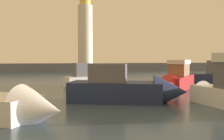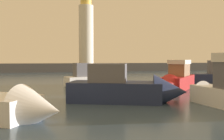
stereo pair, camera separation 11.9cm
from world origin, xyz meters
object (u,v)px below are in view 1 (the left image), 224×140
motorboat_0 (93,79)px  motorboat_2 (176,79)px  mooring_buoy (113,77)px  lighthouse (85,30)px  motorboat_5 (131,89)px  motorboat_3 (202,76)px

motorboat_0 → motorboat_2: size_ratio=0.96×
motorboat_2 → mooring_buoy: 12.61m
motorboat_0 → lighthouse: bearing=83.3°
motorboat_2 → motorboat_5: bearing=-141.7°
motorboat_3 → mooring_buoy: size_ratio=7.99×
lighthouse → motorboat_5: lighthouse is taller
lighthouse → motorboat_5: bearing=-94.1°
motorboat_3 → mooring_buoy: motorboat_3 is taller
motorboat_3 → mooring_buoy: 12.52m
lighthouse → motorboat_5: (-3.24, -45.45, -10.01)m
motorboat_5 → mooring_buoy: bearing=79.0°
motorboat_3 → motorboat_5: size_ratio=0.89×
motorboat_3 → motorboat_5: bearing=-142.6°
lighthouse → motorboat_0: size_ratio=2.64×
motorboat_2 → motorboat_3: 8.50m
motorboat_0 → motorboat_5: (0.73, -11.81, 0.17)m
motorboat_2 → lighthouse: bearing=95.3°
motorboat_5 → mooring_buoy: motorboat_5 is taller
motorboat_0 → mooring_buoy: (4.16, 5.77, -0.31)m
lighthouse → motorboat_2: (3.69, -39.98, -9.91)m
motorboat_0 → motorboat_5: size_ratio=0.78×
motorboat_2 → motorboat_5: (-6.93, -5.47, -0.10)m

